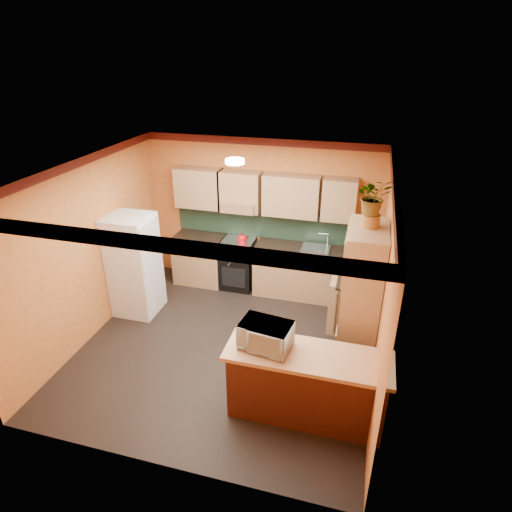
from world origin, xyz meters
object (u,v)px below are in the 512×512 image
(microwave, at_px, (265,336))
(stove, at_px, (238,264))
(base_cabinets_back, at_px, (271,269))
(fridge, at_px, (134,265))
(pantry, at_px, (360,303))
(breakfast_bar, at_px, (306,387))

(microwave, bearing_deg, stove, 121.31)
(base_cabinets_back, height_order, fridge, fridge)
(pantry, height_order, breakfast_bar, pantry)
(base_cabinets_back, distance_m, microwave, 2.93)
(breakfast_bar, height_order, microwave, microwave)
(stove, height_order, breakfast_bar, stove)
(base_cabinets_back, relative_size, breakfast_bar, 2.03)
(pantry, xyz_separation_m, breakfast_bar, (-0.51, -1.06, -0.61))
(stove, distance_m, breakfast_bar, 3.28)
(fridge, xyz_separation_m, microwave, (2.59, -1.57, 0.24))
(base_cabinets_back, bearing_deg, stove, -180.00)
(breakfast_bar, bearing_deg, base_cabinets_back, 111.21)
(fridge, bearing_deg, pantry, -8.03)
(base_cabinets_back, bearing_deg, microwave, -78.20)
(base_cabinets_back, xyz_separation_m, microwave, (0.58, -2.79, 0.65))
(base_cabinets_back, bearing_deg, breakfast_bar, -68.79)
(stove, xyz_separation_m, pantry, (2.22, -1.73, 0.59))
(fridge, bearing_deg, microwave, -31.20)
(breakfast_bar, relative_size, microwave, 3.10)
(stove, relative_size, breakfast_bar, 0.51)
(fridge, bearing_deg, breakfast_bar, -26.91)
(base_cabinets_back, distance_m, stove, 0.63)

